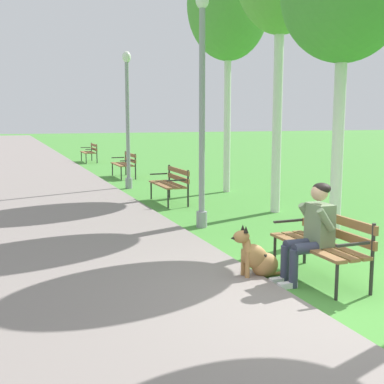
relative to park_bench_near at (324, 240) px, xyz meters
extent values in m
plane|color=#478E38|center=(-0.42, -0.71, -0.51)|extent=(120.00, 120.00, 0.00)
cube|color=gray|center=(-2.71, 23.29, -0.49)|extent=(4.01, 60.00, 0.04)
cube|color=olive|center=(-0.27, 0.00, -0.06)|extent=(0.14, 1.50, 0.04)
cube|color=olive|center=(-0.10, 0.00, -0.06)|extent=(0.14, 1.50, 0.04)
cube|color=olive|center=(0.08, 0.00, -0.06)|extent=(0.14, 1.50, 0.04)
cube|color=olive|center=(0.18, 0.00, 0.08)|extent=(0.04, 1.50, 0.11)
cube|color=olive|center=(0.18, 0.00, 0.26)|extent=(0.04, 1.50, 0.11)
cylinder|color=#2D2B28|center=(-0.30, 0.69, -0.29)|extent=(0.04, 0.04, 0.45)
cylinder|color=#2D2B28|center=(0.18, 0.69, -0.09)|extent=(0.04, 0.04, 0.85)
cube|color=#2D2B28|center=(-0.10, 0.69, 0.12)|extent=(0.45, 0.04, 0.03)
cylinder|color=#2D2B28|center=(-0.30, -0.69, -0.29)|extent=(0.04, 0.04, 0.45)
cylinder|color=#2D2B28|center=(0.18, -0.69, -0.09)|extent=(0.04, 0.04, 0.85)
cube|color=#2D2B28|center=(-0.10, -0.69, 0.12)|extent=(0.45, 0.04, 0.03)
cube|color=olive|center=(-0.25, 6.20, -0.06)|extent=(0.14, 1.50, 0.04)
cube|color=olive|center=(-0.08, 6.20, -0.06)|extent=(0.14, 1.50, 0.04)
cube|color=olive|center=(0.10, 6.20, -0.06)|extent=(0.14, 1.50, 0.04)
cube|color=olive|center=(0.20, 6.20, 0.08)|extent=(0.04, 1.50, 0.11)
cube|color=olive|center=(0.20, 6.20, 0.26)|extent=(0.04, 1.50, 0.11)
cylinder|color=#2D2B28|center=(-0.28, 6.89, -0.29)|extent=(0.04, 0.04, 0.45)
cylinder|color=#2D2B28|center=(0.20, 6.89, -0.09)|extent=(0.04, 0.04, 0.85)
cube|color=#2D2B28|center=(-0.08, 6.89, 0.12)|extent=(0.45, 0.04, 0.03)
cylinder|color=#2D2B28|center=(-0.28, 5.51, -0.29)|extent=(0.04, 0.04, 0.45)
cylinder|color=#2D2B28|center=(0.20, 5.51, -0.09)|extent=(0.04, 0.04, 0.85)
cube|color=#2D2B28|center=(-0.08, 5.51, 0.12)|extent=(0.45, 0.04, 0.03)
cube|color=olive|center=(-0.10, 11.64, -0.06)|extent=(0.14, 1.50, 0.04)
cube|color=olive|center=(0.08, 11.64, -0.06)|extent=(0.14, 1.50, 0.04)
cube|color=olive|center=(0.25, 11.64, -0.06)|extent=(0.14, 1.50, 0.04)
cube|color=olive|center=(0.36, 11.64, 0.08)|extent=(0.04, 1.50, 0.11)
cube|color=olive|center=(0.36, 11.64, 0.26)|extent=(0.04, 1.50, 0.11)
cylinder|color=#2D2B28|center=(-0.12, 12.33, -0.29)|extent=(0.04, 0.04, 0.45)
cylinder|color=#2D2B28|center=(0.36, 12.33, -0.09)|extent=(0.04, 0.04, 0.85)
cube|color=#2D2B28|center=(0.08, 12.33, 0.12)|extent=(0.45, 0.04, 0.03)
cylinder|color=#2D2B28|center=(-0.12, 10.95, -0.29)|extent=(0.04, 0.04, 0.45)
cylinder|color=#2D2B28|center=(0.36, 10.95, -0.09)|extent=(0.04, 0.04, 0.85)
cube|color=#2D2B28|center=(0.08, 10.95, 0.12)|extent=(0.45, 0.04, 0.03)
cube|color=olive|center=(-0.23, 17.99, -0.06)|extent=(0.14, 1.50, 0.04)
cube|color=olive|center=(-0.05, 17.99, -0.06)|extent=(0.14, 1.50, 0.04)
cube|color=olive|center=(0.12, 17.99, -0.06)|extent=(0.14, 1.50, 0.04)
cube|color=olive|center=(0.23, 17.99, 0.08)|extent=(0.04, 1.50, 0.11)
cube|color=olive|center=(0.23, 17.99, 0.26)|extent=(0.04, 1.50, 0.11)
cylinder|color=#2D2B28|center=(-0.25, 18.68, -0.29)|extent=(0.04, 0.04, 0.45)
cylinder|color=#2D2B28|center=(0.23, 18.68, -0.09)|extent=(0.04, 0.04, 0.85)
cube|color=#2D2B28|center=(-0.05, 18.68, 0.12)|extent=(0.45, 0.04, 0.03)
cylinder|color=#2D2B28|center=(-0.25, 17.30, -0.29)|extent=(0.04, 0.04, 0.45)
cylinder|color=#2D2B28|center=(0.23, 17.30, -0.09)|extent=(0.04, 0.04, 0.85)
cube|color=#2D2B28|center=(-0.05, 17.30, 0.12)|extent=(0.45, 0.04, 0.03)
cylinder|color=#33384C|center=(-0.31, 0.06, -0.04)|extent=(0.42, 0.14, 0.14)
cylinder|color=#33384C|center=(-0.52, 0.06, -0.28)|extent=(0.11, 0.11, 0.47)
cube|color=silver|center=(-0.60, 0.06, -0.48)|extent=(0.24, 0.09, 0.07)
cylinder|color=#33384C|center=(-0.31, -0.14, -0.04)|extent=(0.42, 0.14, 0.14)
cylinder|color=#33384C|center=(-0.52, -0.14, -0.28)|extent=(0.11, 0.11, 0.47)
cube|color=silver|center=(-0.60, -0.14, -0.48)|extent=(0.24, 0.09, 0.07)
cube|color=#6B7F5B|center=(-0.10, -0.04, 0.22)|extent=(0.22, 0.36, 0.52)
cylinder|color=#6B7F5B|center=(-0.16, 0.16, 0.32)|extent=(0.25, 0.09, 0.30)
cylinder|color=#6B7F5B|center=(-0.16, -0.24, 0.32)|extent=(0.25, 0.09, 0.30)
sphere|color=tan|center=(-0.12, -0.04, 0.62)|extent=(0.21, 0.21, 0.21)
ellipsoid|color=black|center=(-0.09, -0.04, 0.67)|extent=(0.22, 0.23, 0.14)
ellipsoid|color=#B27F47|center=(-0.64, 0.34, -0.35)|extent=(0.36, 0.28, 0.32)
ellipsoid|color=#B27F47|center=(-0.79, 0.34, -0.23)|extent=(0.50, 0.22, 0.48)
ellipsoid|color=black|center=(-0.74, 0.34, -0.19)|extent=(0.36, 0.19, 0.27)
cylinder|color=#B27F47|center=(-0.92, 0.41, -0.32)|extent=(0.06, 0.06, 0.38)
cylinder|color=#B27F47|center=(-0.92, 0.29, -0.32)|extent=(0.06, 0.06, 0.38)
cylinder|color=#B27F47|center=(-0.90, 0.35, -0.08)|extent=(0.11, 0.17, 0.19)
ellipsoid|color=#B27F47|center=(-0.98, 0.35, 0.05)|extent=(0.22, 0.14, 0.16)
cone|color=black|center=(-1.08, 0.35, 0.04)|extent=(0.10, 0.09, 0.09)
cone|color=black|center=(-0.94, 0.39, 0.15)|extent=(0.06, 0.06, 0.09)
cone|color=black|center=(-0.94, 0.30, 0.15)|extent=(0.06, 0.06, 0.09)
cylinder|color=#B27F47|center=(-0.44, 0.34, -0.49)|extent=(0.28, 0.05, 0.04)
cylinder|color=gray|center=(-0.30, 3.40, -0.36)|extent=(0.20, 0.20, 0.30)
cylinder|color=gray|center=(-0.30, 3.40, 1.47)|extent=(0.11, 0.11, 3.97)
ellipsoid|color=silver|center=(-0.30, 3.40, 3.58)|extent=(0.24, 0.24, 0.32)
cylinder|color=gray|center=(-0.35, 8.97, -0.36)|extent=(0.20, 0.20, 0.30)
cylinder|color=gray|center=(-0.35, 8.97, 1.28)|extent=(0.11, 0.11, 3.58)
ellipsoid|color=silver|center=(-0.35, 8.97, 3.19)|extent=(0.24, 0.24, 0.32)
cylinder|color=silver|center=(1.51, 1.83, 1.16)|extent=(0.19, 0.19, 3.35)
cylinder|color=silver|center=(1.76, 4.27, 1.63)|extent=(0.20, 0.20, 4.28)
cylinder|color=silver|center=(2.03, 7.39, 1.54)|extent=(0.18, 0.18, 4.10)
ellipsoid|color=#569E42|center=(2.03, 7.39, 4.45)|extent=(2.19, 2.09, 2.88)
camera|label=1|loc=(-3.76, -5.25, 1.54)|focal=47.48mm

